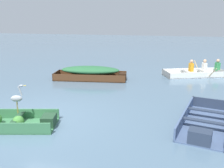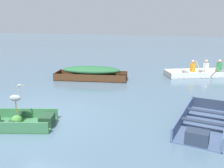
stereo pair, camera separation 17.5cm
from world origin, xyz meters
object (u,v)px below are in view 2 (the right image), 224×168
object	(u,v)px
rowboat_white_with_crew	(200,73)
skiff_slate_blue_near_moored	(203,123)
dinghy_green_foreground	(5,122)
skiff_dark_varnish_mid_moored	(92,72)
heron_on_dinghy	(16,97)

from	to	relation	value
rowboat_white_with_crew	skiff_slate_blue_near_moored	bearing A→B (deg)	-92.31
dinghy_green_foreground	skiff_dark_varnish_mid_moored	bearing A→B (deg)	85.69
rowboat_white_with_crew	heron_on_dinghy	distance (m)	9.72
dinghy_green_foreground	rowboat_white_with_crew	size ratio (longest dim) A/B	0.96
rowboat_white_with_crew	dinghy_green_foreground	bearing A→B (deg)	-124.82
dinghy_green_foreground	skiff_slate_blue_near_moored	bearing A→B (deg)	14.28
heron_on_dinghy	skiff_slate_blue_near_moored	bearing A→B (deg)	13.13
skiff_dark_varnish_mid_moored	rowboat_white_with_crew	bearing A→B (deg)	23.09
dinghy_green_foreground	skiff_dark_varnish_mid_moored	distance (m)	6.00
skiff_slate_blue_near_moored	skiff_dark_varnish_mid_moored	size ratio (longest dim) A/B	0.83
skiff_slate_blue_near_moored	dinghy_green_foreground	bearing A→B (deg)	-165.72
rowboat_white_with_crew	heron_on_dinghy	world-z (taller)	heron_on_dinghy
dinghy_green_foreground	heron_on_dinghy	world-z (taller)	heron_on_dinghy
rowboat_white_with_crew	skiff_dark_varnish_mid_moored	bearing A→B (deg)	-156.91
skiff_slate_blue_near_moored	skiff_dark_varnish_mid_moored	distance (m)	6.79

